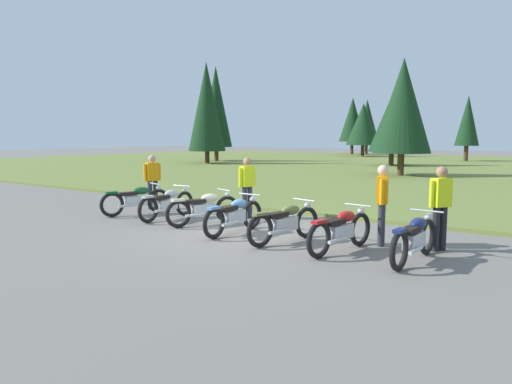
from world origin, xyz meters
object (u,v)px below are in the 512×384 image
(motorcycle_cream, at_px, (204,208))
(motorcycle_navy, at_px, (415,238))
(motorcycle_silver, at_px, (167,203))
(motorcycle_red, at_px, (341,230))
(rider_in_hivis_vest, at_px, (247,184))
(rider_near_row_end, at_px, (152,178))
(motorcycle_olive, at_px, (285,222))
(rider_with_back_turned, at_px, (382,200))
(rider_checking_bike, at_px, (441,203))
(motorcycle_british_green, at_px, (136,200))
(motorcycle_sky_blue, at_px, (234,215))

(motorcycle_cream, xyz_separation_m, motorcycle_navy, (5.47, -0.57, 0.00))
(motorcycle_silver, xyz_separation_m, motorcycle_red, (5.44, -0.67, 0.00))
(rider_in_hivis_vest, height_order, rider_near_row_end, same)
(motorcycle_olive, distance_m, rider_with_back_turned, 2.06)
(motorcycle_cream, height_order, rider_with_back_turned, rider_with_back_turned)
(motorcycle_red, height_order, rider_with_back_turned, rider_with_back_turned)
(rider_with_back_turned, bearing_deg, rider_near_row_end, 174.45)
(motorcycle_cream, height_order, motorcycle_navy, same)
(motorcycle_olive, bearing_deg, rider_in_hivis_vest, 141.02)
(motorcycle_silver, bearing_deg, motorcycle_red, -7.07)
(rider_in_hivis_vest, distance_m, rider_near_row_end, 3.40)
(motorcycle_navy, bearing_deg, rider_with_back_turned, 135.60)
(rider_checking_bike, bearing_deg, rider_with_back_turned, -169.03)
(motorcycle_cream, distance_m, motorcycle_navy, 5.50)
(motorcycle_british_green, distance_m, rider_in_hivis_vest, 3.30)
(motorcycle_sky_blue, bearing_deg, motorcycle_navy, -1.99)
(rider_with_back_turned, bearing_deg, motorcycle_british_green, -177.71)
(motorcycle_british_green, xyz_separation_m, motorcycle_navy, (8.12, -0.65, 0.00))
(motorcycle_british_green, relative_size, motorcycle_sky_blue, 0.97)
(motorcycle_red, bearing_deg, motorcycle_olive, 176.83)
(rider_in_hivis_vest, bearing_deg, motorcycle_sky_blue, -62.06)
(motorcycle_british_green, relative_size, rider_near_row_end, 1.22)
(motorcycle_silver, bearing_deg, motorcycle_sky_blue, -10.37)
(motorcycle_cream, bearing_deg, motorcycle_red, -8.51)
(motorcycle_silver, distance_m, motorcycle_cream, 1.37)
(motorcycle_navy, height_order, rider_near_row_end, rider_near_row_end)
(motorcycle_british_green, xyz_separation_m, motorcycle_silver, (1.28, -0.01, 0.00))
(motorcycle_sky_blue, bearing_deg, motorcycle_cream, 162.02)
(motorcycle_sky_blue, relative_size, motorcycle_navy, 1.00)
(motorcycle_navy, bearing_deg, motorcycle_olive, 179.30)
(motorcycle_cream, xyz_separation_m, motorcycle_sky_blue, (1.30, -0.42, 0.00))
(motorcycle_cream, xyz_separation_m, rider_with_back_turned, (4.52, 0.37, 0.51))
(motorcycle_navy, bearing_deg, motorcycle_silver, 174.70)
(motorcycle_silver, height_order, rider_checking_bike, rider_checking_bike)
(motorcycle_british_green, distance_m, motorcycle_olive, 5.42)
(motorcycle_cream, bearing_deg, motorcycle_british_green, 178.27)
(motorcycle_silver, xyz_separation_m, rider_checking_bike, (6.99, 0.51, 0.51))
(motorcycle_cream, height_order, rider_near_row_end, rider_near_row_end)
(rider_with_back_turned, bearing_deg, motorcycle_cream, -175.36)
(motorcycle_red, bearing_deg, motorcycle_navy, 1.62)
(motorcycle_silver, bearing_deg, motorcycle_cream, -2.77)
(motorcycle_sky_blue, xyz_separation_m, motorcycle_olive, (1.43, -0.11, 0.00))
(rider_in_hivis_vest, bearing_deg, motorcycle_navy, -21.09)
(motorcycle_red, relative_size, rider_with_back_turned, 1.25)
(motorcycle_silver, relative_size, rider_in_hivis_vest, 1.26)
(rider_near_row_end, bearing_deg, motorcycle_british_green, -68.11)
(motorcycle_olive, relative_size, rider_near_row_end, 1.24)
(rider_near_row_end, bearing_deg, motorcycle_silver, -31.54)
(motorcycle_red, distance_m, rider_checking_bike, 2.02)
(rider_checking_bike, distance_m, rider_with_back_turned, 1.12)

